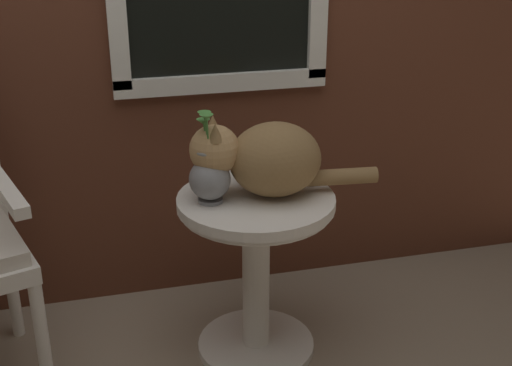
% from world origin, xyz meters
% --- Properties ---
extents(wicker_side_table, '(0.54, 0.54, 0.62)m').
position_xyz_m(wicker_side_table, '(0.26, 0.17, 0.42)').
color(wicker_side_table, silver).
rests_on(wicker_side_table, ground_plane).
extents(cat, '(0.64, 0.29, 0.28)m').
position_xyz_m(cat, '(0.30, 0.18, 0.76)').
color(cat, olive).
rests_on(cat, wicker_side_table).
extents(pewter_vase_with_ivy, '(0.14, 0.15, 0.32)m').
position_xyz_m(pewter_vase_with_ivy, '(0.11, 0.17, 0.72)').
color(pewter_vase_with_ivy, gray).
rests_on(pewter_vase_with_ivy, wicker_side_table).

